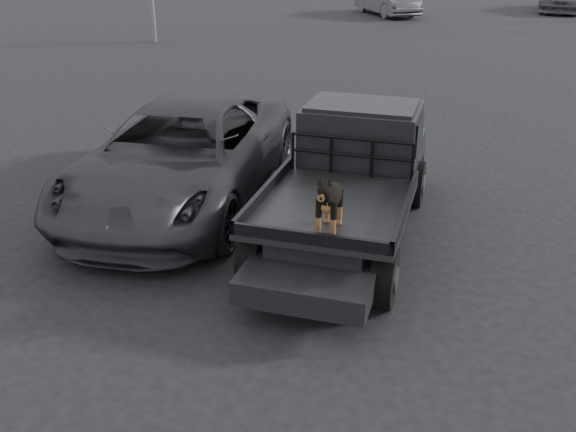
% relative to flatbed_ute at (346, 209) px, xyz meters
% --- Properties ---
extents(ground, '(120.00, 120.00, 0.00)m').
position_rel_flatbed_ute_xyz_m(ground, '(0.56, -1.43, -0.46)').
color(ground, black).
rests_on(ground, ground).
extents(flatbed_ute, '(2.00, 5.40, 0.92)m').
position_rel_flatbed_ute_xyz_m(flatbed_ute, '(0.00, 0.00, 0.00)').
color(flatbed_ute, black).
rests_on(flatbed_ute, ground).
extents(ute_cab, '(1.72, 1.30, 0.88)m').
position_rel_flatbed_ute_xyz_m(ute_cab, '(0.00, 0.95, 0.90)').
color(ute_cab, black).
rests_on(ute_cab, flatbed_ute).
extents(headache_rack, '(1.80, 0.08, 0.55)m').
position_rel_flatbed_ute_xyz_m(headache_rack, '(0.00, 0.20, 0.74)').
color(headache_rack, black).
rests_on(headache_rack, flatbed_ute).
extents(dog, '(0.32, 0.60, 0.74)m').
position_rel_flatbed_ute_xyz_m(dog, '(0.13, -1.67, 0.83)').
color(dog, black).
rests_on(dog, flatbed_ute).
extents(parked_suv, '(3.16, 6.01, 1.61)m').
position_rel_flatbed_ute_xyz_m(parked_suv, '(-2.88, 0.57, 0.35)').
color(parked_suv, '#303035').
rests_on(parked_suv, ground).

